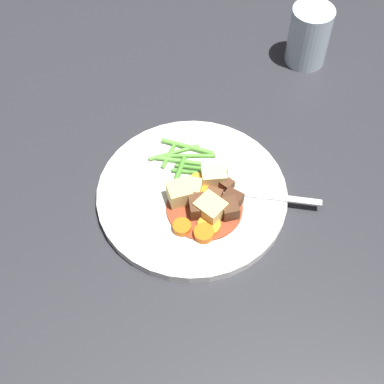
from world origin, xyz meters
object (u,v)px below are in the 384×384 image
(potato_chunk_2, at_px, (191,187))
(meat_chunk_3, at_px, (198,207))
(carrot_slice_3, at_px, (199,195))
(potato_chunk_1, at_px, (179,194))
(carrot_slice_1, at_px, (182,227))
(meat_chunk_1, at_px, (226,184))
(meat_chunk_2, at_px, (214,197))
(fork, at_px, (257,195))
(carrot_slice_2, at_px, (204,233))
(potato_chunk_3, at_px, (210,209))
(carrot_slice_4, at_px, (212,225))
(meat_chunk_0, at_px, (232,201))
(water_glass, at_px, (309,36))
(dinner_plate, at_px, (192,195))
(carrot_slice_0, at_px, (198,182))
(meat_chunk_4, at_px, (230,209))
(potato_chunk_0, at_px, (214,176))

(potato_chunk_2, xyz_separation_m, meat_chunk_3, (0.04, -0.01, 0.00))
(carrot_slice_3, height_order, potato_chunk_1, potato_chunk_1)
(carrot_slice_1, bearing_deg, meat_chunk_1, 117.09)
(meat_chunk_3, bearing_deg, meat_chunk_2, 109.21)
(meat_chunk_1, height_order, fork, meat_chunk_1)
(carrot_slice_2, distance_m, meat_chunk_3, 0.04)
(potato_chunk_2, bearing_deg, potato_chunk_3, 11.59)
(carrot_slice_4, height_order, meat_chunk_0, meat_chunk_0)
(carrot_slice_2, distance_m, water_glass, 0.42)
(potato_chunk_3, xyz_separation_m, fork, (-0.01, 0.08, -0.01))
(dinner_plate, distance_m, carrot_slice_0, 0.02)
(dinner_plate, bearing_deg, carrot_slice_3, 30.16)
(dinner_plate, bearing_deg, potato_chunk_2, 179.53)
(carrot_slice_4, height_order, fork, carrot_slice_4)
(dinner_plate, bearing_deg, fork, 64.94)
(carrot_slice_3, bearing_deg, potato_chunk_3, 5.68)
(potato_chunk_3, bearing_deg, meat_chunk_4, 71.36)
(meat_chunk_0, height_order, meat_chunk_1, meat_chunk_0)
(meat_chunk_3, distance_m, meat_chunk_4, 0.05)
(carrot_slice_2, relative_size, fork, 0.18)
(carrot_slice_1, distance_m, meat_chunk_1, 0.10)
(meat_chunk_0, relative_size, water_glass, 0.26)
(dinner_plate, relative_size, meat_chunk_2, 12.53)
(potato_chunk_2, height_order, potato_chunk_3, potato_chunk_3)
(potato_chunk_1, xyz_separation_m, meat_chunk_1, (0.00, 0.07, -0.01))
(dinner_plate, distance_m, meat_chunk_3, 0.04)
(carrot_slice_2, bearing_deg, dinner_plate, 171.36)
(meat_chunk_4, bearing_deg, meat_chunk_2, -157.12)
(carrot_slice_1, distance_m, meat_chunk_0, 0.08)
(meat_chunk_2, distance_m, meat_chunk_3, 0.03)
(potato_chunk_0, distance_m, meat_chunk_2, 0.04)
(potato_chunk_0, relative_size, meat_chunk_0, 1.30)
(carrot_slice_4, xyz_separation_m, meat_chunk_3, (-0.03, -0.01, 0.01))
(fork, bearing_deg, meat_chunk_4, -73.93)
(carrot_slice_2, relative_size, water_glass, 0.27)
(potato_chunk_0, height_order, potato_chunk_2, potato_chunk_0)
(dinner_plate, height_order, carrot_slice_1, carrot_slice_1)
(potato_chunk_2, relative_size, meat_chunk_3, 0.86)
(dinner_plate, xyz_separation_m, carrot_slice_2, (0.07, -0.01, 0.01))
(dinner_plate, distance_m, potato_chunk_1, 0.03)
(meat_chunk_1, relative_size, meat_chunk_4, 0.77)
(potato_chunk_0, height_order, meat_chunk_0, potato_chunk_0)
(carrot_slice_1, xyz_separation_m, meat_chunk_2, (-0.03, 0.06, 0.00))
(carrot_slice_0, relative_size, meat_chunk_1, 1.22)
(carrot_slice_1, relative_size, meat_chunk_3, 0.82)
(meat_chunk_2, bearing_deg, water_glass, 130.76)
(meat_chunk_4, bearing_deg, dinner_plate, -146.98)
(potato_chunk_0, bearing_deg, carrot_slice_4, -24.03)
(carrot_slice_3, relative_size, carrot_slice_4, 1.11)
(carrot_slice_2, height_order, meat_chunk_0, meat_chunk_0)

